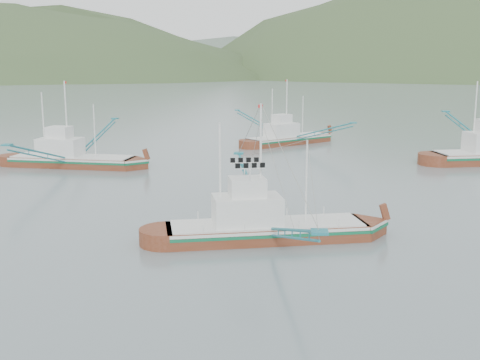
{
  "coord_description": "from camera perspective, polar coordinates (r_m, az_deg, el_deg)",
  "views": [
    {
      "loc": [
        2.74,
        -37.23,
        11.89
      ],
      "look_at": [
        0.0,
        6.0,
        3.2
      ],
      "focal_mm": 45.0,
      "sensor_mm": 36.0,
      "label": 1
    }
  ],
  "objects": [
    {
      "name": "bg_boat_far",
      "position": [
        86.56,
        4.59,
        4.83
      ],
      "size": [
        19.48,
        21.01,
        9.89
      ],
      "rotation": [
        0.0,
        0.0,
        0.71
      ],
      "color": "maroon",
      "rests_on": "ground"
    },
    {
      "name": "headland_left",
      "position": [
        437.41,
        -21.35,
        9.02
      ],
      "size": [
        448.0,
        308.0,
        210.0
      ],
      "primitive_type": "ellipsoid",
      "color": "#384E28",
      "rests_on": "ground"
    },
    {
      "name": "bg_boat_left",
      "position": [
        70.55,
        -15.77,
        2.5
      ],
      "size": [
        14.49,
        25.5,
        10.36
      ],
      "rotation": [
        0.0,
        0.0,
        -0.12
      ],
      "color": "maroon",
      "rests_on": "ground"
    },
    {
      "name": "main_boat",
      "position": [
        40.21,
        2.34,
        -3.22
      ],
      "size": [
        13.86,
        23.95,
        9.83
      ],
      "rotation": [
        0.0,
        0.0,
        0.22
      ],
      "color": "maroon",
      "rests_on": "ground"
    },
    {
      "name": "ridge_distant",
      "position": [
        597.97,
        6.33,
        10.13
      ],
      "size": [
        960.0,
        400.0,
        240.0
      ],
      "primitive_type": "ellipsoid",
      "color": "slate",
      "rests_on": "ground"
    },
    {
      "name": "ground",
      "position": [
        39.18,
        -0.56,
        -6.32
      ],
      "size": [
        1200.0,
        1200.0,
        0.0
      ],
      "primitive_type": "plane",
      "color": "slate",
      "rests_on": "ground"
    }
  ]
}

